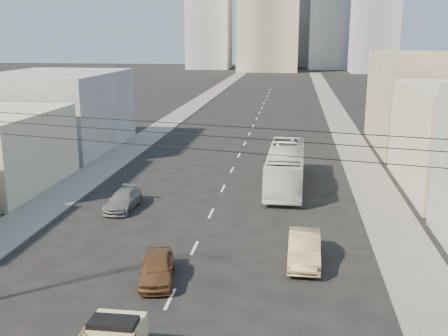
% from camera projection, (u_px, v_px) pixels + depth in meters
% --- Properties ---
extents(sidewalk_left, '(3.50, 180.00, 0.12)m').
position_uv_depth(sidewalk_left, '(188.00, 110.00, 85.00)').
color(sidewalk_left, slate).
rests_on(sidewalk_left, ground).
extents(sidewalk_right, '(3.50, 180.00, 0.12)m').
position_uv_depth(sidewalk_right, '(335.00, 112.00, 81.97)').
color(sidewalk_right, slate).
rests_on(sidewalk_right, ground).
extents(lane_dashes, '(0.15, 104.00, 0.01)m').
position_uv_depth(lane_dashes, '(251.00, 130.00, 67.16)').
color(lane_dashes, silver).
rests_on(lane_dashes, ground).
extents(city_bus, '(2.97, 11.77, 3.26)m').
position_uv_depth(city_bus, '(286.00, 167.00, 41.32)').
color(city_bus, silver).
rests_on(city_bus, ground).
extents(sedan_brown, '(2.36, 4.26, 1.37)m').
position_uv_depth(sedan_brown, '(157.00, 268.00, 25.55)').
color(sedan_brown, brown).
rests_on(sedan_brown, ground).
extents(sedan_tan, '(1.72, 4.77, 1.56)m').
position_uv_depth(sedan_tan, '(304.00, 248.00, 27.64)').
color(sedan_tan, tan).
rests_on(sedan_tan, ground).
extents(sedan_grey, '(1.87, 4.38, 1.26)m').
position_uv_depth(sedan_grey, '(123.00, 200.00, 36.25)').
color(sedan_grey, slate).
rests_on(sedan_grey, ground).
extents(overhead_wires, '(23.01, 5.02, 0.72)m').
position_uv_depth(overhead_wires, '(111.00, 130.00, 15.48)').
color(overhead_wires, black).
rests_on(overhead_wires, ground).
extents(bldg_right_far, '(12.00, 16.00, 10.00)m').
position_uv_depth(bldg_right_far, '(435.00, 102.00, 54.71)').
color(bldg_right_far, gray).
rests_on(bldg_right_far, ground).
extents(bldg_left_far, '(12.00, 16.00, 8.00)m').
position_uv_depth(bldg_left_far, '(57.00, 111.00, 55.24)').
color(bldg_left_far, gray).
rests_on(bldg_left_far, ground).
extents(midrise_ne, '(16.00, 16.00, 40.00)m').
position_uv_depth(midrise_ne, '(333.00, 12.00, 186.78)').
color(midrise_ne, '#979A9F').
rests_on(midrise_ne, ground).
extents(midrise_nw, '(15.00, 15.00, 34.00)m').
position_uv_depth(midrise_nw, '(209.00, 21.00, 188.38)').
color(midrise_nw, '#979A9F').
rests_on(midrise_nw, ground).
extents(midrise_back, '(18.00, 18.00, 44.00)m').
position_uv_depth(midrise_back, '(299.00, 8.00, 202.25)').
color(midrise_back, gray).
rests_on(midrise_back, ground).
extents(midrise_east, '(14.00, 14.00, 28.00)m').
position_uv_depth(midrise_east, '(374.00, 28.00, 167.49)').
color(midrise_east, '#979A9F').
rests_on(midrise_east, ground).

